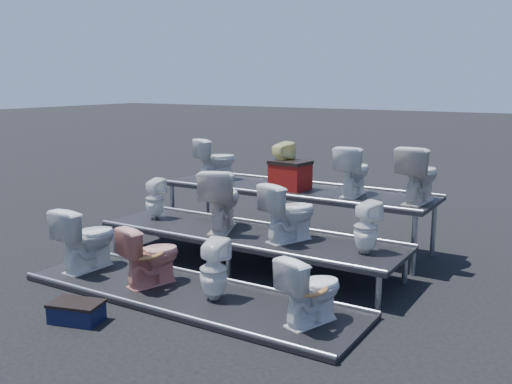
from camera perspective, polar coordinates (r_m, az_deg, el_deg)
The scene contains 18 objects.
ground at distance 7.74m, azimuth -0.76°, elevation -7.48°, with size 80.00×80.00×0.00m, color black.
tier_front at distance 6.73m, azimuth -6.76°, elevation -10.21°, with size 4.20×1.20×0.06m, color black.
tier_mid at distance 7.67m, azimuth -0.76°, elevation -5.85°, with size 4.20×1.20×0.46m, color black.
tier_back at distance 8.70m, azimuth 3.81°, elevation -2.44°, with size 4.20×1.20×0.86m, color black.
toilet_0 at distance 7.67m, azimuth -16.57°, elevation -4.41°, with size 0.46×0.81×0.83m, color white.
toilet_1 at distance 6.94m, azimuth -10.47°, elevation -6.19°, with size 0.41×0.72×0.73m, color #E19180.
toilet_2 at distance 6.39m, azimuth -4.25°, elevation -7.75°, with size 0.31×0.32×0.69m, color white.
toilet_3 at distance 5.81m, azimuth 5.53°, elevation -9.64°, with size 0.40×0.70×0.71m, color white.
toilet_4 at distance 8.49m, azimuth -10.09°, elevation -0.67°, with size 0.27×0.27×0.60m, color white.
toilet_5 at distance 7.74m, azimuth -3.50°, elevation -0.71°, with size 0.47×0.83×0.85m, color silver.
toilet_6 at distance 7.21m, azimuth 3.35°, elevation -1.99°, with size 0.42×0.73×0.75m, color white.
toilet_7 at distance 6.82m, azimuth 10.94°, elevation -3.48°, with size 0.28×0.29×0.63m, color white.
toilet_8 at distance 9.30m, azimuth -4.00°, elevation 3.28°, with size 0.38×0.67×0.68m, color white.
toilet_9 at distance 8.66m, azimuth 2.55°, elevation 2.75°, with size 0.31×0.32×0.70m, color beige.
toilet_10 at distance 8.16m, azimuth 9.72°, elevation 2.14°, with size 0.40×0.70×0.71m, color white.
toilet_11 at distance 7.87m, azimuth 15.97°, elevation 1.72°, with size 0.43×0.75×0.76m, color silver.
red_crate at distance 8.54m, azimuth 3.43°, elevation 1.55°, with size 0.53×0.42×0.38m, color maroon.
step_stool at distance 6.33m, azimuth -17.50°, elevation -11.48°, with size 0.52×0.31×0.19m, color black.
Camera 1 is at (3.91, -6.20, 2.48)m, focal length 40.00 mm.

